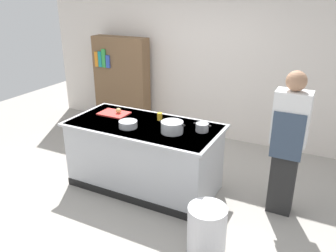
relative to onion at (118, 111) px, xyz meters
The scene contains 12 objects.
ground_plane 1.09m from the onion, 17.95° to the right, with size 10.00×10.00×0.00m, color #9E9991.
back_wall 2.07m from the onion, 75.76° to the left, with size 6.40×0.12×3.00m, color silver.
counter_island 0.71m from the onion, 18.01° to the right, with size 1.98×0.98×0.90m.
cutting_board 0.08m from the onion, 164.80° to the right, with size 0.40×0.28×0.02m, color red.
onion is the anchor object (origin of this frame).
stock_pot 0.97m from the onion, 14.08° to the right, with size 0.33×0.27×0.14m.
sauce_pan 1.25m from the onion, ahead, with size 0.22×0.16×0.10m.
mixing_bowl 0.51m from the onion, 41.83° to the right, with size 0.23×0.23×0.08m, color #B7BABF.
juice_cup 0.61m from the onion, ahead, with size 0.07×0.07×0.10m, color yellow.
trash_bin 2.08m from the onion, 29.96° to the right, with size 0.39×0.39×0.53m, color silver.
person_chef 2.23m from the onion, ahead, with size 0.38×0.25×1.72m.
bookshelf 1.96m from the onion, 123.00° to the left, with size 1.10×0.31×1.70m.
Camera 1 is at (2.13, -3.48, 2.50)m, focal length 36.66 mm.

